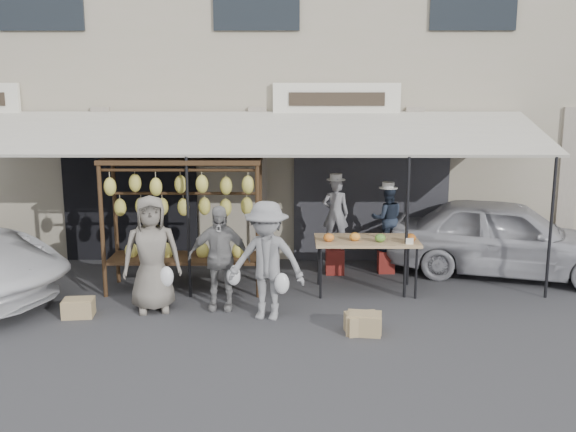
{
  "coord_description": "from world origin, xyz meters",
  "views": [
    {
      "loc": [
        0.67,
        -8.87,
        3.36
      ],
      "look_at": [
        0.6,
        1.4,
        1.3
      ],
      "focal_mm": 40.0,
      "sensor_mm": 36.0,
      "label": 1
    }
  ],
  "objects_px": {
    "vendor_left": "(335,214)",
    "crate_far": "(78,308)",
    "produce_table": "(367,242)",
    "crate_near_b": "(364,324)",
    "banana_rack": "(183,199)",
    "vendor_right": "(387,219)",
    "customer_left": "(152,254)",
    "customer_mid": "(219,258)",
    "crate_near_a": "(362,323)",
    "customer_right": "(267,261)",
    "sedan": "(506,237)"
  },
  "relations": [
    {
      "from": "banana_rack",
      "to": "customer_left",
      "type": "relative_size",
      "value": 1.46
    },
    {
      "from": "produce_table",
      "to": "customer_left",
      "type": "bearing_deg",
      "value": -164.57
    },
    {
      "from": "customer_right",
      "to": "crate_near_a",
      "type": "bearing_deg",
      "value": -10.24
    },
    {
      "from": "customer_right",
      "to": "crate_near_a",
      "type": "distance_m",
      "value": 1.65
    },
    {
      "from": "customer_right",
      "to": "produce_table",
      "type": "bearing_deg",
      "value": 51.05
    },
    {
      "from": "banana_rack",
      "to": "crate_near_a",
      "type": "height_order",
      "value": "banana_rack"
    },
    {
      "from": "customer_mid",
      "to": "crate_near_b",
      "type": "xyz_separation_m",
      "value": [
        2.12,
        -1.01,
        -0.67
      ]
    },
    {
      "from": "vendor_left",
      "to": "crate_far",
      "type": "relative_size",
      "value": 2.94
    },
    {
      "from": "produce_table",
      "to": "customer_right",
      "type": "relative_size",
      "value": 0.97
    },
    {
      "from": "crate_near_b",
      "to": "crate_far",
      "type": "bearing_deg",
      "value": 171.31
    },
    {
      "from": "crate_far",
      "to": "sedan",
      "type": "xyz_separation_m",
      "value": [
        7.06,
        2.24,
        0.57
      ]
    },
    {
      "from": "produce_table",
      "to": "sedan",
      "type": "height_order",
      "value": "sedan"
    },
    {
      "from": "banana_rack",
      "to": "produce_table",
      "type": "height_order",
      "value": "banana_rack"
    },
    {
      "from": "banana_rack",
      "to": "produce_table",
      "type": "distance_m",
      "value": 3.12
    },
    {
      "from": "customer_right",
      "to": "sedan",
      "type": "distance_m",
      "value": 4.82
    },
    {
      "from": "produce_table",
      "to": "crate_near_b",
      "type": "height_order",
      "value": "produce_table"
    },
    {
      "from": "banana_rack",
      "to": "customer_right",
      "type": "height_order",
      "value": "banana_rack"
    },
    {
      "from": "produce_table",
      "to": "vendor_left",
      "type": "distance_m",
      "value": 1.21
    },
    {
      "from": "customer_left",
      "to": "crate_near_b",
      "type": "bearing_deg",
      "value": -29.85
    },
    {
      "from": "vendor_right",
      "to": "crate_far",
      "type": "relative_size",
      "value": 2.7
    },
    {
      "from": "banana_rack",
      "to": "vendor_left",
      "type": "relative_size",
      "value": 1.99
    },
    {
      "from": "banana_rack",
      "to": "crate_near_a",
      "type": "relative_size",
      "value": 5.75
    },
    {
      "from": "crate_near_a",
      "to": "customer_left",
      "type": "bearing_deg",
      "value": 163.67
    },
    {
      "from": "crate_near_a",
      "to": "sedan",
      "type": "relative_size",
      "value": 0.11
    },
    {
      "from": "crate_near_a",
      "to": "customer_mid",
      "type": "bearing_deg",
      "value": 154.76
    },
    {
      "from": "customer_left",
      "to": "customer_mid",
      "type": "distance_m",
      "value": 1.02
    },
    {
      "from": "produce_table",
      "to": "crate_near_a",
      "type": "xyz_separation_m",
      "value": [
        -0.25,
        -1.84,
        -0.73
      ]
    },
    {
      "from": "crate_near_b",
      "to": "crate_far",
      "type": "distance_m",
      "value": 4.24
    },
    {
      "from": "banana_rack",
      "to": "produce_table",
      "type": "relative_size",
      "value": 1.53
    },
    {
      "from": "customer_mid",
      "to": "sedan",
      "type": "height_order",
      "value": "customer_mid"
    },
    {
      "from": "vendor_right",
      "to": "customer_left",
      "type": "xyz_separation_m",
      "value": [
        -3.86,
        -2.1,
        -0.12
      ]
    },
    {
      "from": "vendor_right",
      "to": "crate_near_a",
      "type": "xyz_separation_m",
      "value": [
        -0.76,
        -3.01,
        -0.88
      ]
    },
    {
      "from": "produce_table",
      "to": "customer_left",
      "type": "xyz_separation_m",
      "value": [
        -3.36,
        -0.93,
        0.03
      ]
    },
    {
      "from": "banana_rack",
      "to": "produce_table",
      "type": "bearing_deg",
      "value": -1.24
    },
    {
      "from": "banana_rack",
      "to": "customer_mid",
      "type": "bearing_deg",
      "value": -53.06
    },
    {
      "from": "banana_rack",
      "to": "crate_near_b",
      "type": "distance_m",
      "value": 3.69
    },
    {
      "from": "vendor_left",
      "to": "crate_near_a",
      "type": "distance_m",
      "value": 3.09
    },
    {
      "from": "banana_rack",
      "to": "vendor_right",
      "type": "xyz_separation_m",
      "value": [
        3.54,
        1.1,
        -0.55
      ]
    },
    {
      "from": "vendor_left",
      "to": "customer_mid",
      "type": "height_order",
      "value": "vendor_left"
    },
    {
      "from": "customer_right",
      "to": "crate_near_b",
      "type": "height_order",
      "value": "customer_right"
    },
    {
      "from": "crate_far",
      "to": "sedan",
      "type": "distance_m",
      "value": 7.43
    },
    {
      "from": "customer_left",
      "to": "customer_right",
      "type": "relative_size",
      "value": 1.01
    },
    {
      "from": "banana_rack",
      "to": "crate_near_a",
      "type": "distance_m",
      "value": 3.66
    },
    {
      "from": "customer_left",
      "to": "sedan",
      "type": "height_order",
      "value": "customer_left"
    },
    {
      "from": "customer_mid",
      "to": "crate_near_a",
      "type": "height_order",
      "value": "customer_mid"
    },
    {
      "from": "banana_rack",
      "to": "crate_far",
      "type": "bearing_deg",
      "value": -137.32
    },
    {
      "from": "banana_rack",
      "to": "sedan",
      "type": "bearing_deg",
      "value": 9.6
    },
    {
      "from": "customer_right",
      "to": "crate_near_b",
      "type": "xyz_separation_m",
      "value": [
        1.37,
        -0.59,
        -0.74
      ]
    },
    {
      "from": "customer_left",
      "to": "banana_rack",
      "type": "bearing_deg",
      "value": 58.62
    },
    {
      "from": "banana_rack",
      "to": "vendor_left",
      "type": "bearing_deg",
      "value": 21.6
    }
  ]
}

